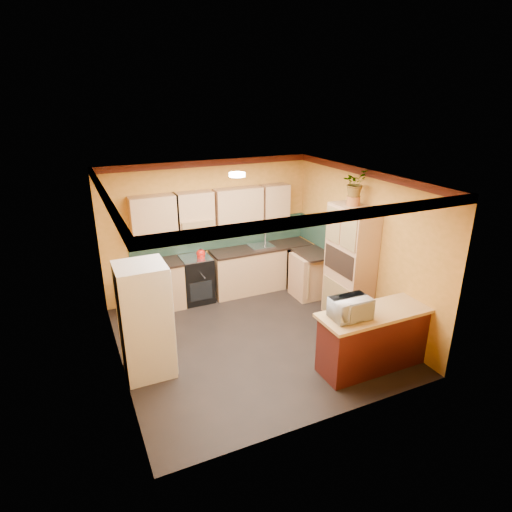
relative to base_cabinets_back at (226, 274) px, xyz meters
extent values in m
plane|color=black|center=(-0.21, -1.80, -0.44)|extent=(4.20, 4.20, 0.00)
cube|color=white|center=(-0.21, -1.80, 2.26)|extent=(4.20, 4.20, 0.04)
cube|color=gold|center=(-0.21, 0.30, 0.91)|extent=(4.20, 0.04, 2.70)
cube|color=gold|center=(-0.21, -3.90, 0.91)|extent=(4.20, 0.04, 2.70)
cube|color=gold|center=(-2.31, -1.80, 0.91)|extent=(0.04, 4.20, 2.70)
cube|color=gold|center=(1.89, -1.80, 0.91)|extent=(0.04, 4.20, 2.70)
cube|color=#1C352A|center=(0.04, 0.29, 0.75)|extent=(3.70, 0.02, 0.53)
cube|color=#1C352A|center=(1.87, -0.40, 0.75)|extent=(0.02, 1.40, 0.53)
cube|color=tan|center=(-0.11, 0.13, 1.36)|extent=(3.10, 0.34, 0.70)
cylinder|color=white|center=(-0.21, -1.20, 2.22)|extent=(0.26, 0.26, 0.06)
cube|color=tan|center=(0.00, 0.00, 0.00)|extent=(3.65, 0.60, 0.88)
cube|color=black|center=(0.00, 0.00, 0.46)|extent=(3.65, 0.62, 0.04)
cube|color=black|center=(-0.62, 0.00, 0.02)|extent=(0.58, 0.58, 0.91)
cube|color=silver|center=(0.77, 0.00, 0.50)|extent=(0.48, 0.40, 0.03)
cube|color=tan|center=(1.59, -0.74, 0.00)|extent=(0.60, 0.80, 0.88)
cube|color=black|center=(1.59, -0.74, 0.46)|extent=(0.62, 0.80, 0.04)
cube|color=silver|center=(-1.96, -1.96, 0.41)|extent=(0.68, 0.66, 1.70)
cube|color=tan|center=(1.64, -1.83, 0.61)|extent=(0.48, 0.90, 2.10)
cylinder|color=#965124|center=(1.64, -1.78, 1.74)|extent=(0.22, 0.22, 0.16)
imported|color=tan|center=(1.64, -1.78, 2.04)|extent=(0.50, 0.47, 0.45)
cube|color=#451012|center=(1.18, -3.22, 0.00)|extent=(1.80, 0.55, 0.88)
cube|color=tan|center=(1.18, -3.22, 0.47)|extent=(1.90, 0.65, 0.05)
imported|color=silver|center=(0.62, -3.22, 0.64)|extent=(0.55, 0.38, 0.30)
camera|label=1|loc=(-2.75, -7.46, 3.40)|focal=30.00mm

